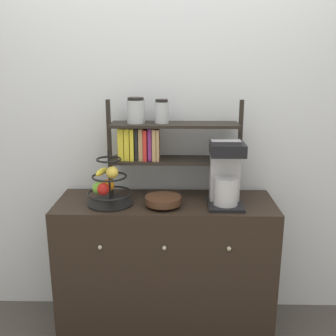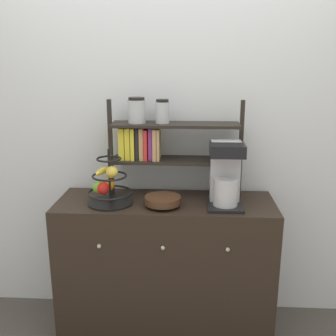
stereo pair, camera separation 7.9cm
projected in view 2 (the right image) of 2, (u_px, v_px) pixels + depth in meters
The scene contains 6 objects.
wall_back at pixel (168, 124), 2.52m from camera, with size 7.00×0.05×2.60m, color silver.
sideboard at pixel (166, 266), 2.48m from camera, with size 1.31×0.47×0.87m.
coffee_maker at pixel (226, 174), 2.26m from camera, with size 0.20×0.24×0.38m.
fruit_stand at pixel (108, 186), 2.30m from camera, with size 0.27×0.27×0.33m.
wooden_bowl at pixel (163, 201), 2.28m from camera, with size 0.21×0.21×0.06m.
shelf_hutch at pixel (156, 137), 2.39m from camera, with size 0.82×0.20×0.61m.
Camera 2 is at (0.14, -2.00, 1.69)m, focal length 42.00 mm.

